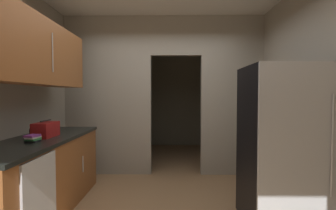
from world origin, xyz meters
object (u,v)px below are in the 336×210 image
Objects in this scene: dishwasher at (40,203)px; book_stack at (33,138)px; refrigerator at (280,146)px; boombox at (46,130)px.

book_stack is at bearing 125.89° from dishwasher.
refrigerator is 2.65m from book_stack.
refrigerator is at bearing 10.86° from dishwasher.
refrigerator is at bearing 1.55° from book_stack.
refrigerator is 2.69m from boombox.
refrigerator reaches higher than boombox.
refrigerator is 5.04× the size of boombox.
book_stack is at bearing -178.45° from refrigerator.
dishwasher is 0.71m from book_stack.
book_stack is (-2.65, -0.07, 0.09)m from refrigerator.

